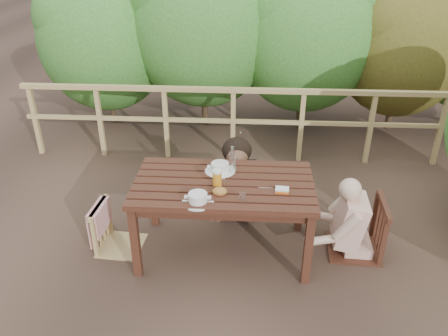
# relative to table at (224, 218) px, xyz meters

# --- Properties ---
(ground) EXTENTS (60.00, 60.00, 0.00)m
(ground) POSITION_rel_table_xyz_m (0.00, 0.00, -0.38)
(ground) COLOR #4D372A
(ground) RESTS_ON ground
(table) EXTENTS (1.65, 0.93, 0.76)m
(table) POSITION_rel_table_xyz_m (0.00, 0.00, 0.00)
(table) COLOR #391C12
(table) RESTS_ON ground
(chair_left) EXTENTS (0.47, 0.47, 0.88)m
(chair_left) POSITION_rel_table_xyz_m (-1.03, -0.01, 0.06)
(chair_left) COLOR tan
(chair_left) RESTS_ON ground
(chair_far) EXTENTS (0.46, 0.46, 0.88)m
(chair_far) POSITION_rel_table_xyz_m (0.09, 0.81, 0.06)
(chair_far) COLOR #391C12
(chair_far) RESTS_ON ground
(chair_right) EXTENTS (0.54, 0.54, 1.04)m
(chair_right) POSITION_rel_table_xyz_m (1.28, 0.10, 0.14)
(chair_right) COLOR #391C12
(chair_right) RESTS_ON ground
(woman) EXTENTS (0.61, 0.73, 1.40)m
(woman) POSITION_rel_table_xyz_m (0.09, 0.83, 0.32)
(woman) COLOR black
(woman) RESTS_ON ground
(diner_right) EXTENTS (0.67, 0.55, 1.30)m
(diner_right) POSITION_rel_table_xyz_m (1.31, 0.10, 0.27)
(diner_right) COLOR #E1AB99
(diner_right) RESTS_ON ground
(railing) EXTENTS (5.60, 0.10, 1.01)m
(railing) POSITION_rel_table_xyz_m (0.00, 2.00, 0.12)
(railing) COLOR tan
(railing) RESTS_ON ground
(hedge_row) EXTENTS (6.60, 1.60, 3.80)m
(hedge_row) POSITION_rel_table_xyz_m (0.40, 3.20, 1.52)
(hedge_row) COLOR #376F29
(hedge_row) RESTS_ON ground
(soup_near) EXTENTS (0.28, 0.28, 0.09)m
(soup_near) POSITION_rel_table_xyz_m (-0.20, -0.33, 0.43)
(soup_near) COLOR silver
(soup_near) RESTS_ON table
(soup_far) EXTENTS (0.29, 0.29, 0.10)m
(soup_far) POSITION_rel_table_xyz_m (-0.05, 0.21, 0.43)
(soup_far) COLOR silver
(soup_far) RESTS_ON table
(bread_roll) EXTENTS (0.13, 0.10, 0.08)m
(bread_roll) POSITION_rel_table_xyz_m (-0.02, -0.20, 0.42)
(bread_roll) COLOR #A67D3C
(bread_roll) RESTS_ON table
(beer_glass) EXTENTS (0.09, 0.09, 0.17)m
(beer_glass) POSITION_rel_table_xyz_m (-0.05, -0.05, 0.47)
(beer_glass) COLOR orange
(beer_glass) RESTS_ON table
(bottle) EXTENTS (0.07, 0.07, 0.28)m
(bottle) POSITION_rel_table_xyz_m (0.07, 0.20, 0.52)
(bottle) COLOR white
(bottle) RESTS_ON table
(tumbler) EXTENTS (0.07, 0.07, 0.08)m
(tumbler) POSITION_rel_table_xyz_m (0.18, -0.29, 0.42)
(tumbler) COLOR silver
(tumbler) RESTS_ON table
(butter_tub) EXTENTS (0.13, 0.10, 0.05)m
(butter_tub) POSITION_rel_table_xyz_m (0.52, -0.13, 0.41)
(butter_tub) COLOR silver
(butter_tub) RESTS_ON table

